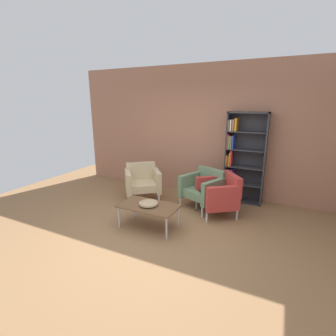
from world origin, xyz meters
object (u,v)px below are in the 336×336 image
at_px(decorative_bowl, 148,203).
at_px(armchair_by_bookshelf, 220,193).
at_px(bookshelf_tall, 241,159).
at_px(armchair_near_window, 142,181).
at_px(coffee_table_low, 149,207).
at_px(armchair_corner_red, 204,188).

distance_m(decorative_bowl, armchair_by_bookshelf, 1.41).
bearing_deg(bookshelf_tall, armchair_near_window, -156.73).
distance_m(coffee_table_low, armchair_by_bookshelf, 1.41).
relative_size(armchair_near_window, armchair_corner_red, 1.04).
distance_m(bookshelf_tall, coffee_table_low, 2.29).
distance_m(coffee_table_low, armchair_near_window, 1.31).
height_order(bookshelf_tall, armchair_near_window, bookshelf_tall).
xyz_separation_m(armchair_near_window, armchair_corner_red, (1.35, 0.14, 0.00)).
bearing_deg(coffee_table_low, armchair_by_bookshelf, 47.50).
xyz_separation_m(bookshelf_tall, armchair_by_bookshelf, (-0.22, -0.85, -0.52)).
xyz_separation_m(armchair_near_window, armchair_by_bookshelf, (1.72, -0.02, 0.00)).
bearing_deg(armchair_corner_red, armchair_near_window, -149.51).
distance_m(armchair_near_window, armchair_corner_red, 1.36).
distance_m(bookshelf_tall, armchair_corner_red, 1.04).
distance_m(bookshelf_tall, decorative_bowl, 2.28).
bearing_deg(decorative_bowl, armchair_by_bookshelf, 47.50).
bearing_deg(armchair_by_bookshelf, decorative_bowl, -79.38).
relative_size(bookshelf_tall, armchair_by_bookshelf, 2.00).
bearing_deg(bookshelf_tall, decorative_bowl, -121.70).
height_order(decorative_bowl, armchair_by_bookshelf, armchair_by_bookshelf).
height_order(armchair_near_window, armchair_corner_red, same).
distance_m(decorative_bowl, armchair_corner_red, 1.33).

